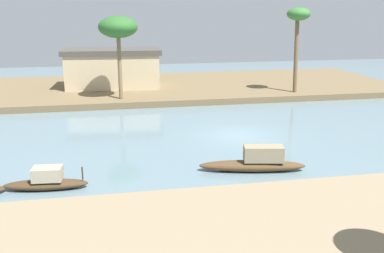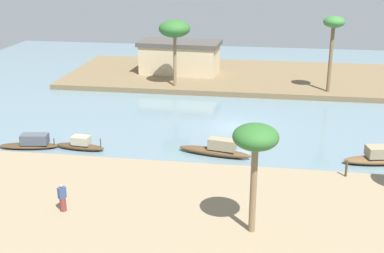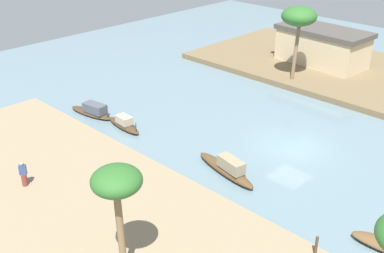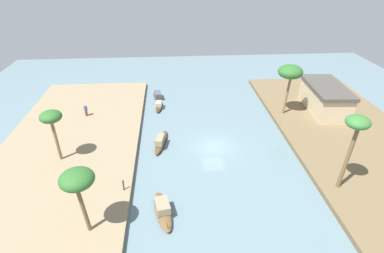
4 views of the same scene
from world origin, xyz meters
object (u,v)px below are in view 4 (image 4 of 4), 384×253
palm_tree_left_far (77,181)px  riverside_building (325,98)px  sampan_near_left_bank (163,210)px  mooring_post (123,185)px  person_on_near_bank (86,111)px  palm_tree_left_near (51,118)px  sampan_open_hull (158,96)px  palm_tree_right_short (356,128)px  sampan_downstream_large (161,142)px  palm_tree_right_tall (290,73)px  sampan_with_tall_canopy (159,106)px

palm_tree_left_far → riverside_building: bearing=125.0°
sampan_near_left_bank → mooring_post: bearing=-138.3°
person_on_near_bank → palm_tree_left_near: (9.98, -0.55, 4.08)m
person_on_near_bank → palm_tree_left_far: palm_tree_left_far is taller
sampan_open_hull → palm_tree_left_far: bearing=-19.2°
mooring_post → palm_tree_left_far: palm_tree_left_far is taller
riverside_building → palm_tree_right_short: bearing=-15.4°
mooring_post → palm_tree_left_near: (-5.49, -7.19, 4.25)m
sampan_near_left_bank → palm_tree_left_far: size_ratio=0.89×
mooring_post → riverside_building: 29.44m
sampan_downstream_large → palm_tree_left_far: palm_tree_left_far is taller
sampan_near_left_bank → mooring_post: mooring_post is taller
sampan_near_left_bank → palm_tree_left_far: 7.85m
sampan_near_left_bank → palm_tree_right_tall: palm_tree_right_tall is taller
palm_tree_left_near → palm_tree_right_tall: size_ratio=0.84×
mooring_post → palm_tree_left_near: bearing=-127.4°
sampan_open_hull → palm_tree_left_far: 27.29m
sampan_with_tall_canopy → mooring_post: size_ratio=3.54×
sampan_near_left_bank → palm_tree_right_tall: size_ratio=0.76×
sampan_with_tall_canopy → sampan_open_hull: bearing=-170.8°
sampan_near_left_bank → palm_tree_left_near: bearing=-138.3°
sampan_downstream_large → riverside_building: riverside_building is taller
sampan_near_left_bank → palm_tree_left_far: palm_tree_left_far is taller
palm_tree_right_short → riverside_building: bearing=160.9°
person_on_near_bank → palm_tree_left_near: 10.79m
palm_tree_left_far → palm_tree_right_short: palm_tree_right_short is taller
palm_tree_left_far → riverside_building: (-19.40, 27.68, -3.03)m
sampan_near_left_bank → palm_tree_right_tall: 24.26m
sampan_with_tall_canopy → palm_tree_right_short: palm_tree_right_short is taller
sampan_near_left_bank → riverside_building: 28.09m
sampan_near_left_bank → palm_tree_right_short: palm_tree_right_short is taller
sampan_open_hull → sampan_near_left_bank: 24.55m
person_on_near_bank → palm_tree_right_short: 31.72m
sampan_near_left_bank → riverside_building: size_ratio=0.54×
palm_tree_left_far → riverside_building: 33.94m
palm_tree_right_tall → riverside_building: size_ratio=0.72×
palm_tree_left_near → riverside_building: size_ratio=0.60×
mooring_post → palm_tree_left_far: 6.68m
palm_tree_right_tall → riverside_building: palm_tree_right_tall is taller
sampan_with_tall_canopy → palm_tree_right_short: 26.43m
palm_tree_left_near → palm_tree_left_far: size_ratio=0.99×
sampan_downstream_large → sampan_with_tall_canopy: sampan_downstream_large is taller
riverside_building → sampan_open_hull: bearing=-103.3°
sampan_downstream_large → palm_tree_left_far: bearing=-12.2°
sampan_downstream_large → sampan_with_tall_canopy: (-9.89, -0.38, -0.09)m
palm_tree_right_tall → palm_tree_right_short: bearing=0.4°
mooring_post → palm_tree_right_short: bearing=87.2°
palm_tree_left_near → riverside_building: 34.03m
palm_tree_left_near → palm_tree_right_tall: palm_tree_right_tall is taller
palm_tree_right_short → mooring_post: bearing=-92.8°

